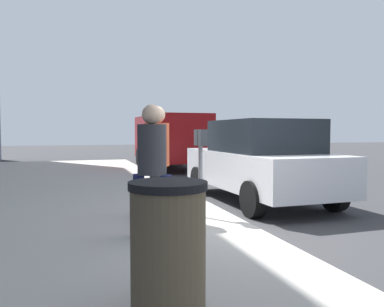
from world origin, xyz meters
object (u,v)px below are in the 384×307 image
at_px(parking_meter, 201,154).
at_px(parked_van_far, 170,138).
at_px(pedestrian_at_meter, 157,153).
at_px(parked_sedan_near, 260,161).
at_px(trash_bin, 168,249).
at_px(pedestrian_bystander, 152,160).

height_order(parking_meter, parked_van_far, parked_van_far).
bearing_deg(parking_meter, pedestrian_at_meter, 86.24).
distance_m(pedestrian_at_meter, parked_sedan_near, 3.12).
relative_size(parked_van_far, trash_bin, 5.19).
bearing_deg(parked_sedan_near, parking_meter, 131.68).
bearing_deg(parking_meter, trash_bin, 157.57).
relative_size(pedestrian_at_meter, trash_bin, 1.75).
bearing_deg(trash_bin, pedestrian_bystander, -8.28).
distance_m(parked_van_far, trash_bin, 13.33).
bearing_deg(trash_bin, pedestrian_at_meter, -10.59).
distance_m(pedestrian_at_meter, trash_bin, 3.29).
relative_size(parked_sedan_near, trash_bin, 4.40).
height_order(parked_van_far, trash_bin, parked_van_far).
bearing_deg(trash_bin, parking_meter, -22.43).
height_order(parking_meter, trash_bin, parking_meter).
bearing_deg(parked_van_far, pedestrian_bystander, 164.90).
xyz_separation_m(pedestrian_bystander, parked_van_far, (10.73, -2.90, 0.10)).
xyz_separation_m(pedestrian_at_meter, parked_van_far, (9.74, -2.62, 0.06)).
bearing_deg(pedestrian_bystander, parking_meter, -13.81).
height_order(pedestrian_bystander, parked_sedan_near, pedestrian_bystander).
bearing_deg(parked_sedan_near, trash_bin, 146.45).
distance_m(pedestrian_at_meter, pedestrian_bystander, 1.04).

